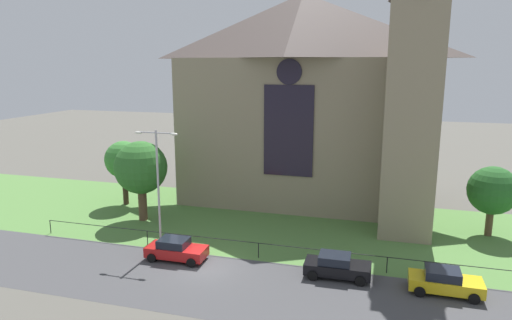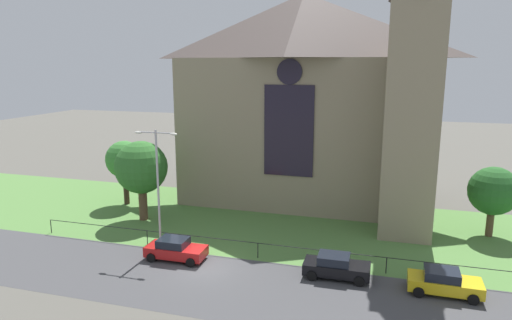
% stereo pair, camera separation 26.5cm
% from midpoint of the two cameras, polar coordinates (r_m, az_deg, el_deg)
% --- Properties ---
extents(ground, '(160.00, 160.00, 0.00)m').
position_cam_midpoint_polar(ground, '(40.52, -0.60, -7.49)').
color(ground, '#56544C').
extents(road_asphalt, '(120.00, 8.00, 0.01)m').
position_cam_midpoint_polar(road_asphalt, '(30.14, -7.47, -14.71)').
color(road_asphalt, '#424244').
rests_on(road_asphalt, ground).
extents(grass_verge, '(120.00, 20.00, 0.01)m').
position_cam_midpoint_polar(grass_verge, '(38.73, -1.47, -8.43)').
color(grass_verge, '#517F3D').
rests_on(grass_verge, ground).
extents(church_building, '(23.20, 16.20, 26.00)m').
position_cam_midpoint_polar(church_building, '(44.97, 6.78, 7.76)').
color(church_building, gray).
rests_on(church_building, ground).
extents(iron_railing, '(35.04, 0.07, 1.13)m').
position_cam_midpoint_polar(iron_railing, '(32.68, 0.47, -10.53)').
color(iron_railing, black).
rests_on(iron_railing, ground).
extents(tree_right_far, '(3.81, 3.81, 5.63)m').
position_cam_midpoint_polar(tree_right_far, '(40.41, 27.67, -3.48)').
color(tree_right_far, brown).
rests_on(tree_right_far, ground).
extents(tree_left_far, '(3.59, 3.59, 6.25)m').
position_cam_midpoint_polar(tree_left_far, '(45.72, -15.94, 0.01)').
color(tree_left_far, '#423021').
rests_on(tree_left_far, ground).
extents(tree_left_near, '(4.55, 4.55, 7.00)m').
position_cam_midpoint_polar(tree_left_near, '(40.58, -13.96, -0.96)').
color(tree_left_near, brown).
rests_on(tree_left_near, ground).
extents(streetlamp_near, '(3.37, 0.26, 8.85)m').
position_cam_midpoint_polar(streetlamp_near, '(33.92, -11.97, -1.79)').
color(streetlamp_near, '#B2B2B7').
rests_on(streetlamp_near, ground).
extents(parked_car_red, '(4.23, 2.07, 1.51)m').
position_cam_midpoint_polar(parked_car_red, '(33.04, -9.79, -10.91)').
color(parked_car_red, '#B21919').
rests_on(parked_car_red, ground).
extents(parked_car_black, '(4.23, 2.08, 1.51)m').
position_cam_midpoint_polar(parked_car_black, '(30.50, 10.20, -12.92)').
color(parked_car_black, black).
rests_on(parked_car_black, ground).
extents(parked_car_yellow, '(4.22, 2.06, 1.51)m').
position_cam_midpoint_polar(parked_car_yellow, '(30.29, 22.63, -13.88)').
color(parked_car_yellow, gold).
rests_on(parked_car_yellow, ground).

